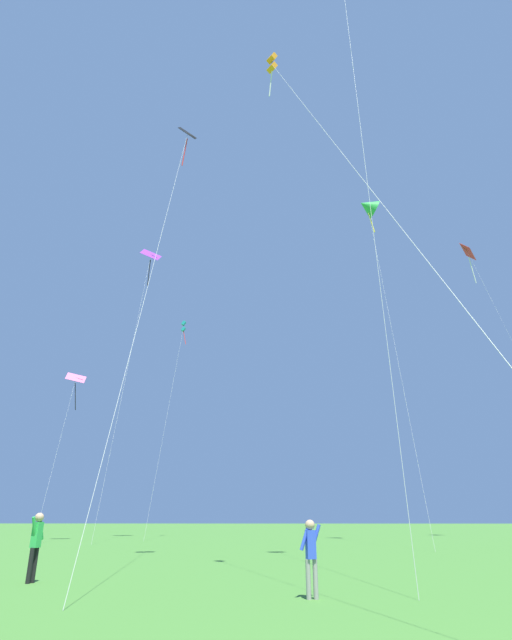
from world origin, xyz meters
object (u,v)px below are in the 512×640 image
kite_orange_box (275,68)px  person_far_back (311,551)px  kite_purple_streamer (149,265)px  kite_teal_box (183,329)px  kite_pink_low (75,386)px  kite_black_large (183,151)px  person_with_spool (36,540)px  kite_red_high (472,263)px  kite_green_small (368,207)px

kite_orange_box → person_far_back: (0.55, -2.42, -17.09)m
kite_purple_streamer → kite_teal_box: 7.33m
kite_pink_low → kite_black_large: bearing=-60.2°
person_far_back → person_with_spool: (-7.39, 2.69, 0.11)m
kite_purple_streamer → kite_orange_box: 33.68m
kite_red_high → kite_teal_box: 30.96m
kite_pink_low → kite_green_small: kite_green_small is taller
kite_black_large → kite_teal_box: kite_teal_box is taller
kite_red_high → kite_purple_streamer: size_ratio=1.04×
kite_black_large → person_far_back: bearing=-55.9°
kite_orange_box → person_with_spool: size_ratio=10.77×
kite_red_high → kite_black_large: bearing=-132.3°
person_far_back → kite_black_large: bearing=124.1°
kite_red_high → kite_orange_box: kite_red_high is taller
kite_purple_streamer → person_far_back: size_ratio=17.39×
kite_black_large → kite_orange_box: kite_black_large is taller
kite_purple_streamer → kite_teal_box: bearing=44.4°
kite_green_small → kite_red_high: bearing=36.1°
kite_orange_box → person_far_back: size_ratio=11.97×
kite_purple_streamer → kite_pink_low: size_ratio=2.05×
kite_red_high → person_far_back: kite_red_high is taller
kite_teal_box → person_far_back: kite_teal_box is taller
kite_orange_box → kite_green_small: bearing=70.2°
person_far_back → person_with_spool: 7.86m
kite_purple_streamer → kite_green_small: (21.10, -6.50, 2.18)m
kite_red_high → kite_green_small: kite_red_high is taller
kite_purple_streamer → kite_pink_low: kite_purple_streamer is taller
kite_red_high → kite_purple_streamer: (-33.43, -2.49, -1.12)m
kite_red_high → kite_pink_low: (-38.09, -5.69, -14.35)m
kite_black_large → person_with_spool: 18.01m
kite_teal_box → kite_orange_box: size_ratio=1.08×
kite_pink_low → kite_purple_streamer: bearing=34.5°
kite_red_high → kite_green_small: size_ratio=1.00×
person_with_spool → kite_red_high: bearing=49.6°
kite_black_large → kite_red_high: kite_red_high is taller
kite_pink_low → person_with_spool: kite_pink_low is taller
kite_orange_box → kite_black_large: bearing=131.9°
kite_pink_low → person_far_back: kite_pink_low is taller
kite_red_high → person_with_spool: size_ratio=16.30×
kite_purple_streamer → kite_pink_low: bearing=-145.5°
person_far_back → kite_purple_streamer: bearing=111.7°
kite_teal_box → kite_orange_box: kite_teal_box is taller
kite_black_large → kite_orange_box: 6.66m
kite_red_high → kite_orange_box: bearing=-122.5°
kite_teal_box → kite_pink_low: (-7.91, -6.38, -7.48)m
person_far_back → person_with_spool: bearing=160.0°
kite_black_large → person_far_back: 19.49m
kite_purple_streamer → kite_teal_box: kite_purple_streamer is taller
kite_teal_box → kite_pink_low: 12.62m
kite_green_small → person_with_spool: kite_green_small is taller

